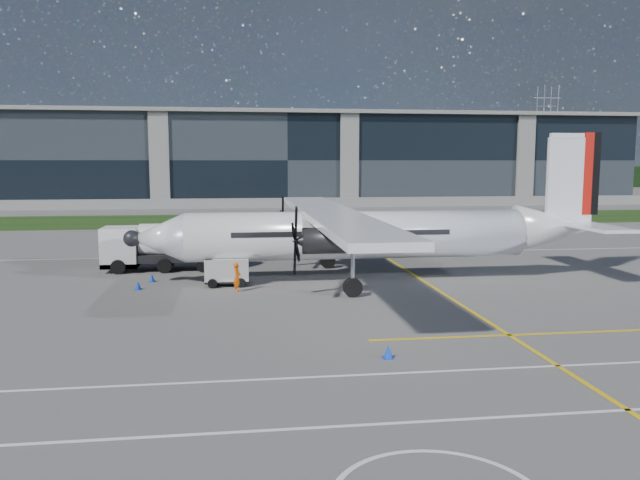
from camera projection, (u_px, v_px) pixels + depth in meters
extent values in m
plane|color=#5C5957|center=(310.00, 226.00, 70.87)|extent=(400.00, 400.00, 0.00)
cube|color=#17320D|center=(302.00, 219.00, 78.73)|extent=(400.00, 18.00, 0.04)
cube|color=black|center=(283.00, 160.00, 109.28)|extent=(120.00, 20.00, 15.00)
cube|color=black|center=(267.00, 178.00, 168.84)|extent=(400.00, 6.00, 6.00)
cube|color=yellow|center=(406.00, 270.00, 41.76)|extent=(0.20, 70.00, 0.01)
cube|color=white|center=(530.00, 416.00, 17.76)|extent=(90.00, 0.15, 0.01)
imported|color=#F25907|center=(237.00, 275.00, 34.66)|extent=(0.74, 0.89, 1.87)
cone|color=#0B3AC2|center=(388.00, 352.00, 22.95)|extent=(0.36, 0.36, 0.50)
cone|color=#0B3AC2|center=(152.00, 278.00, 37.64)|extent=(0.36, 0.36, 0.50)
cone|color=#0B3AC2|center=(138.00, 285.00, 35.34)|extent=(0.36, 0.36, 0.50)
cone|color=#0B3AC2|center=(300.00, 245.00, 52.65)|extent=(0.36, 0.36, 0.50)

